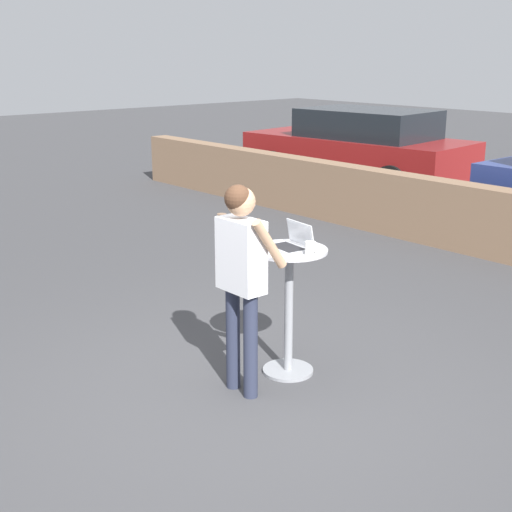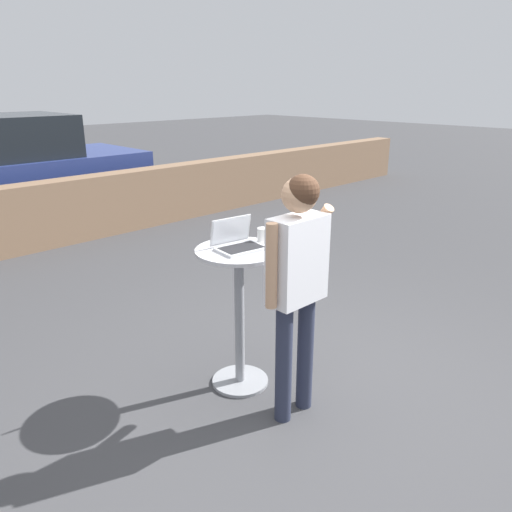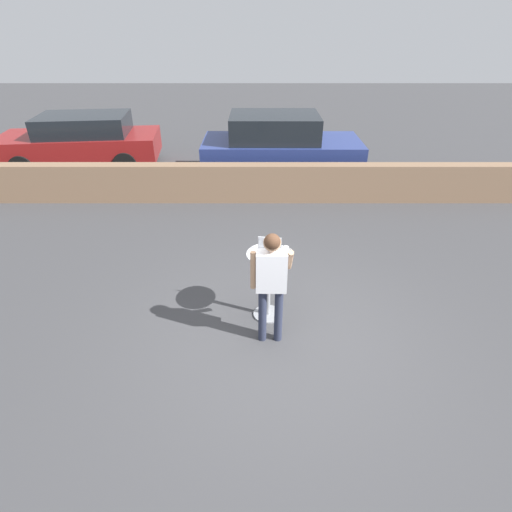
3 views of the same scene
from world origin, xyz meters
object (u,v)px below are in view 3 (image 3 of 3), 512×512
(laptop, at_px, (268,250))
(parked_car_near_street, at_px, (278,147))
(coffee_mug, at_px, (285,250))
(parked_car_further_down, at_px, (79,141))
(standing_person, at_px, (270,276))
(cafe_table, at_px, (267,278))

(laptop, relative_size, parked_car_near_street, 0.09)
(coffee_mug, height_order, parked_car_further_down, parked_car_further_down)
(parked_car_near_street, bearing_deg, laptop, -94.31)
(coffee_mug, relative_size, standing_person, 0.07)
(laptop, xyz_separation_m, coffee_mug, (0.23, -0.02, 0.01))
(coffee_mug, distance_m, parked_car_near_street, 5.93)
(cafe_table, xyz_separation_m, coffee_mug, (0.23, -0.00, 0.45))
(parked_car_near_street, relative_size, parked_car_further_down, 0.91)
(standing_person, bearing_deg, coffee_mug, 67.35)
(parked_car_further_down, bearing_deg, cafe_table, -52.91)
(coffee_mug, xyz_separation_m, parked_car_near_street, (0.22, 5.92, -0.26))
(coffee_mug, bearing_deg, laptop, 174.74)
(laptop, distance_m, coffee_mug, 0.23)
(parked_car_near_street, distance_m, parked_car_further_down, 5.72)
(laptop, bearing_deg, parked_car_near_street, 85.69)
(cafe_table, xyz_separation_m, parked_car_near_street, (0.45, 5.92, 0.19))
(coffee_mug, bearing_deg, parked_car_near_street, 87.89)
(standing_person, bearing_deg, parked_car_near_street, 86.16)
(standing_person, relative_size, parked_car_near_street, 0.40)
(laptop, relative_size, standing_person, 0.22)
(parked_car_further_down, bearing_deg, coffee_mug, -51.71)
(cafe_table, bearing_deg, coffee_mug, -1.03)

